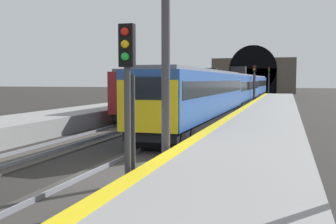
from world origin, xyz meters
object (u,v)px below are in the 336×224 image
at_px(train_main_approaching, 238,89).
at_px(overhead_signal_gantry, 47,16).
at_px(railway_signal_near, 128,97).
at_px(train_adjacent_platform, 194,88).
at_px(railway_signal_mid, 254,83).
at_px(railway_signal_far, 269,79).

bearing_deg(train_main_approaching, overhead_signal_gantry, -3.33).
bearing_deg(overhead_signal_gantry, railway_signal_near, -126.93).
bearing_deg(train_adjacent_platform, railway_signal_near, -170.52).
distance_m(train_main_approaching, railway_signal_mid, 1.92).
bearing_deg(railway_signal_far, railway_signal_mid, 0.00).
xyz_separation_m(railway_signal_mid, railway_signal_far, (37.14, -0.00, 0.59)).
xyz_separation_m(railway_signal_near, railway_signal_far, (76.36, -0.00, 0.69)).
relative_size(train_adjacent_platform, railway_signal_near, 9.11).
distance_m(train_adjacent_platform, railway_signal_mid, 7.04).
relative_size(train_main_approaching, railway_signal_near, 13.83).
height_order(train_adjacent_platform, railway_signal_mid, railway_signal_mid).
bearing_deg(railway_signal_near, overhead_signal_gantry, -126.93).
height_order(train_main_approaching, overhead_signal_gantry, overhead_signal_gantry).
distance_m(railway_signal_far, overhead_signal_gantry, 73.31).
distance_m(train_main_approaching, railway_signal_near, 39.03).
bearing_deg(train_adjacent_platform, overhead_signal_gantry, -176.60).
bearing_deg(railway_signal_far, overhead_signal_gantry, -3.34).
height_order(train_main_approaching, railway_signal_far, railway_signal_far).
relative_size(train_main_approaching, railway_signal_mid, 12.86).
bearing_deg(train_main_approaching, railway_signal_far, 177.92).
relative_size(train_main_approaching, train_adjacent_platform, 1.52).
bearing_deg(railway_signal_mid, train_adjacent_platform, -74.56).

